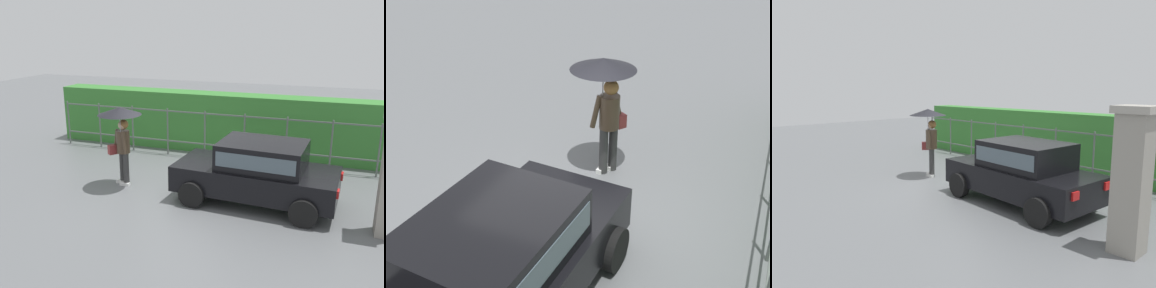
% 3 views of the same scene
% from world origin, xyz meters
% --- Properties ---
extents(ground_plane, '(40.00, 40.00, 0.00)m').
position_xyz_m(ground_plane, '(0.00, 0.00, 0.00)').
color(ground_plane, slate).
extents(car, '(3.83, 2.06, 1.48)m').
position_xyz_m(car, '(2.00, -0.02, 0.80)').
color(car, black).
rests_on(car, ground).
extents(pedestrian, '(1.09, 1.09, 2.07)m').
position_xyz_m(pedestrian, '(-1.49, -0.10, 1.58)').
color(pedestrian, '#333333').
rests_on(pedestrian, ground).
extents(fence_section, '(11.22, 0.05, 1.50)m').
position_xyz_m(fence_section, '(0.42, 2.77, 0.83)').
color(fence_section, '#59605B').
rests_on(fence_section, ground).
extents(hedge_row, '(12.17, 0.90, 1.90)m').
position_xyz_m(hedge_row, '(0.42, 3.72, 0.95)').
color(hedge_row, '#387F33').
rests_on(hedge_row, ground).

